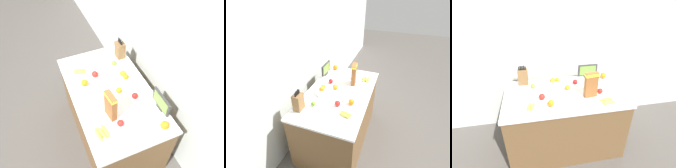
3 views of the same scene
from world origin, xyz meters
The scene contains 16 objects.
ground_plane centered at (0.00, 0.00, 0.00)m, with size 14.00×14.00×0.00m, color #514C47.
wall_back centered at (0.00, 0.66, 1.30)m, with size 9.00×0.06×2.60m.
counter centered at (0.00, 0.00, 0.45)m, with size 1.56×0.90×0.90m.
knife_block centered at (-0.52, 0.35, 1.01)m, with size 0.13×0.10×0.32m.
small_monitor centered at (0.43, 0.39, 1.01)m, with size 0.29×0.03×0.20m.
cereal_box centered at (0.31, -0.13, 1.08)m, with size 0.17×0.08×0.33m.
fruit_bowl centered at (-0.10, 0.22, 0.95)m, with size 0.22×0.22×0.13m.
banana_bunch_left centered at (-0.44, -0.24, 0.92)m, with size 0.12×0.17×0.04m.
banana_bunch_right centered at (0.48, -0.30, 0.92)m, with size 0.18×0.13×0.04m.
apple_middle centered at (-0.30, -0.09, 0.94)m, with size 0.08×0.08×0.08m, color red.
apple_leftmost centered at (0.46, -0.09, 0.93)m, with size 0.07×0.07×0.07m, color red.
apple_near_bananas centered at (-0.40, 0.21, 0.93)m, with size 0.06×0.06×0.06m, color #6B9E33.
apple_front centered at (0.20, 0.21, 0.94)m, with size 0.07×0.07×0.07m, color red.
orange_near_bowl centered at (0.66, 0.31, 0.94)m, with size 0.09×0.09×0.09m, color orange.
orange_by_cereal centered at (-0.21, -0.25, 0.94)m, with size 0.08×0.08×0.08m, color orange.
orange_mid_left centered at (0.05, 0.08, 0.94)m, with size 0.07×0.07×0.07m, color orange.
Camera 2 is at (-1.97, -0.71, 2.35)m, focal length 28.00 mm.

